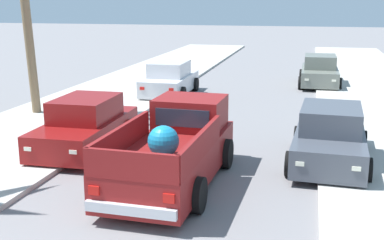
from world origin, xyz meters
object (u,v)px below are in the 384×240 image
car_left_mid (330,137)px  car_right_far (86,126)px  pickup_truck (175,150)px  car_right_mid (320,72)px  car_left_far (170,80)px

car_left_mid → car_right_far: size_ratio=1.01×
pickup_truck → car_right_mid: pickup_truck is taller
pickup_truck → car_left_far: 11.16m
car_left_mid → car_right_far: (-6.83, -0.35, 0.00)m
car_left_far → pickup_truck: bearing=-73.5°
pickup_truck → car_right_mid: (3.49, 14.99, -0.07)m
car_right_mid → car_left_far: 7.93m
pickup_truck → car_left_mid: 4.28m
car_left_mid → car_left_far: same height
pickup_truck → car_right_mid: 15.39m
pickup_truck → car_left_mid: size_ratio=1.22×
car_right_far → pickup_truck: bearing=-30.9°
car_right_mid → car_right_far: same height
car_left_far → car_right_far: 8.78m
pickup_truck → car_right_far: 3.74m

